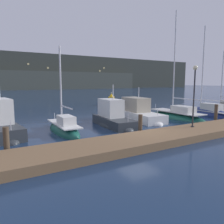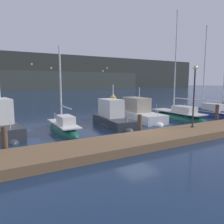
{
  "view_description": "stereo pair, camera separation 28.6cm",
  "coord_description": "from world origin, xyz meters",
  "px_view_note": "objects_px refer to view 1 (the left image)",
  "views": [
    {
      "loc": [
        -8.93,
        -11.64,
        3.62
      ],
      "look_at": [
        0.0,
        3.55,
        1.2
      ],
      "focal_mm": 35.0,
      "sensor_mm": 36.0,
      "label": 1
    },
    {
      "loc": [
        -8.68,
        -11.78,
        3.62
      ],
      "look_at": [
        0.0,
        3.55,
        1.2
      ],
      "focal_mm": 35.0,
      "sensor_mm": 36.0,
      "label": 2
    }
  ],
  "objects_px": {
    "sailboat_berth_9": "(224,110)",
    "dock_lamppost": "(194,87)",
    "motorboat_berth_3": "(2,129)",
    "sailboat_berth_8": "(205,114)",
    "channel_buoy": "(111,100)",
    "motorboat_berth_5": "(113,121)",
    "motorboat_berth_6": "(138,116)",
    "sailboat_berth_7": "(177,116)",
    "sailboat_berth_4": "(64,130)"
  },
  "relations": [
    {
      "from": "sailboat_berth_4",
      "to": "motorboat_berth_6",
      "type": "xyz_separation_m",
      "value": [
        7.85,
        1.36,
        0.24
      ]
    },
    {
      "from": "motorboat_berth_3",
      "to": "sailboat_berth_4",
      "type": "relative_size",
      "value": 0.85
    },
    {
      "from": "motorboat_berth_5",
      "to": "motorboat_berth_6",
      "type": "xyz_separation_m",
      "value": [
        3.6,
        1.24,
        -0.01
      ]
    },
    {
      "from": "sailboat_berth_8",
      "to": "sailboat_berth_4",
      "type": "bearing_deg",
      "value": -179.6
    },
    {
      "from": "dock_lamppost",
      "to": "channel_buoy",
      "type": "bearing_deg",
      "value": 76.54
    },
    {
      "from": "sailboat_berth_8",
      "to": "dock_lamppost",
      "type": "distance_m",
      "value": 10.28
    },
    {
      "from": "sailboat_berth_8",
      "to": "sailboat_berth_9",
      "type": "height_order",
      "value": "sailboat_berth_8"
    },
    {
      "from": "sailboat_berth_8",
      "to": "sailboat_berth_7",
      "type": "bearing_deg",
      "value": 177.44
    },
    {
      "from": "sailboat_berth_4",
      "to": "motorboat_berth_6",
      "type": "bearing_deg",
      "value": 9.82
    },
    {
      "from": "sailboat_berth_7",
      "to": "sailboat_berth_9",
      "type": "height_order",
      "value": "sailboat_berth_7"
    },
    {
      "from": "sailboat_berth_7",
      "to": "channel_buoy",
      "type": "distance_m",
      "value": 14.14
    },
    {
      "from": "sailboat_berth_4",
      "to": "sailboat_berth_8",
      "type": "xyz_separation_m",
      "value": [
        16.12,
        0.11,
        0.01
      ]
    },
    {
      "from": "motorboat_berth_3",
      "to": "sailboat_berth_8",
      "type": "height_order",
      "value": "sailboat_berth_8"
    },
    {
      "from": "motorboat_berth_5",
      "to": "sailboat_berth_7",
      "type": "distance_m",
      "value": 7.7
    },
    {
      "from": "sailboat_berth_4",
      "to": "sailboat_berth_8",
      "type": "relative_size",
      "value": 0.66
    },
    {
      "from": "motorboat_berth_5",
      "to": "channel_buoy",
      "type": "height_order",
      "value": "motorboat_berth_5"
    },
    {
      "from": "channel_buoy",
      "to": "dock_lamppost",
      "type": "bearing_deg",
      "value": -103.46
    },
    {
      "from": "sailboat_berth_4",
      "to": "dock_lamppost",
      "type": "relative_size",
      "value": 1.61
    },
    {
      "from": "sailboat_berth_8",
      "to": "dock_lamppost",
      "type": "relative_size",
      "value": 2.43
    },
    {
      "from": "sailboat_berth_7",
      "to": "dock_lamppost",
      "type": "xyz_separation_m",
      "value": [
        -4.16,
        -5.31,
        3.15
      ]
    },
    {
      "from": "channel_buoy",
      "to": "sailboat_berth_7",
      "type": "bearing_deg",
      "value": -92.0
    },
    {
      "from": "motorboat_berth_6",
      "to": "channel_buoy",
      "type": "height_order",
      "value": "motorboat_berth_6"
    },
    {
      "from": "motorboat_berth_3",
      "to": "sailboat_berth_7",
      "type": "distance_m",
      "value": 15.95
    },
    {
      "from": "motorboat_berth_5",
      "to": "dock_lamppost",
      "type": "bearing_deg",
      "value": -55.43
    },
    {
      "from": "motorboat_berth_5",
      "to": "sailboat_berth_9",
      "type": "distance_m",
      "value": 16.25
    },
    {
      "from": "motorboat_berth_6",
      "to": "sailboat_berth_7",
      "type": "height_order",
      "value": "sailboat_berth_7"
    },
    {
      "from": "sailboat_berth_7",
      "to": "dock_lamppost",
      "type": "bearing_deg",
      "value": -128.05
    },
    {
      "from": "motorboat_berth_5",
      "to": "motorboat_berth_6",
      "type": "relative_size",
      "value": 0.81
    },
    {
      "from": "motorboat_berth_6",
      "to": "sailboat_berth_8",
      "type": "height_order",
      "value": "sailboat_berth_8"
    },
    {
      "from": "motorboat_berth_3",
      "to": "channel_buoy",
      "type": "relative_size",
      "value": 2.92
    },
    {
      "from": "motorboat_berth_3",
      "to": "sailboat_berth_8",
      "type": "bearing_deg",
      "value": -2.39
    },
    {
      "from": "sailboat_berth_7",
      "to": "dock_lamppost",
      "type": "height_order",
      "value": "sailboat_berth_7"
    },
    {
      "from": "motorboat_berth_6",
      "to": "dock_lamppost",
      "type": "distance_m",
      "value": 7.03
    },
    {
      "from": "sailboat_berth_9",
      "to": "motorboat_berth_6",
      "type": "bearing_deg",
      "value": 176.98
    },
    {
      "from": "motorboat_berth_3",
      "to": "motorboat_berth_5",
      "type": "bearing_deg",
      "value": -5.77
    },
    {
      "from": "sailboat_berth_9",
      "to": "dock_lamppost",
      "type": "height_order",
      "value": "sailboat_berth_9"
    },
    {
      "from": "dock_lamppost",
      "to": "sailboat_berth_9",
      "type": "bearing_deg",
      "value": 24.21
    },
    {
      "from": "sailboat_berth_4",
      "to": "sailboat_berth_7",
      "type": "bearing_deg",
      "value": 1.42
    },
    {
      "from": "motorboat_berth_5",
      "to": "motorboat_berth_6",
      "type": "height_order",
      "value": "motorboat_berth_5"
    },
    {
      "from": "motorboat_berth_5",
      "to": "dock_lamppost",
      "type": "xyz_separation_m",
      "value": [
        3.54,
        -5.13,
        2.95
      ]
    },
    {
      "from": "motorboat_berth_5",
      "to": "channel_buoy",
      "type": "xyz_separation_m",
      "value": [
        8.19,
        14.3,
        0.39
      ]
    },
    {
      "from": "sailboat_berth_9",
      "to": "channel_buoy",
      "type": "distance_m",
      "value": 15.92
    },
    {
      "from": "motorboat_berth_3",
      "to": "sailboat_berth_4",
      "type": "distance_m",
      "value": 4.11
    },
    {
      "from": "sailboat_berth_8",
      "to": "channel_buoy",
      "type": "distance_m",
      "value": 14.78
    },
    {
      "from": "motorboat_berth_3",
      "to": "dock_lamppost",
      "type": "xyz_separation_m",
      "value": [
        11.78,
        -5.97,
        2.86
      ]
    },
    {
      "from": "sailboat_berth_4",
      "to": "channel_buoy",
      "type": "bearing_deg",
      "value": 49.2
    },
    {
      "from": "motorboat_berth_3",
      "to": "sailboat_berth_4",
      "type": "height_order",
      "value": "sailboat_berth_4"
    },
    {
      "from": "sailboat_berth_9",
      "to": "channel_buoy",
      "type": "bearing_deg",
      "value": 120.38
    },
    {
      "from": "sailboat_berth_7",
      "to": "motorboat_berth_6",
      "type": "bearing_deg",
      "value": 165.47
    },
    {
      "from": "sailboat_berth_4",
      "to": "sailboat_berth_8",
      "type": "bearing_deg",
      "value": 0.4
    }
  ]
}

